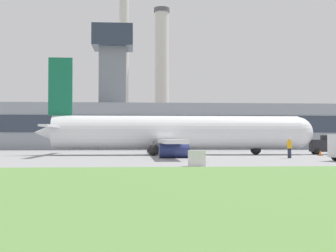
% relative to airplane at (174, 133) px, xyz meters
% --- Properties ---
extents(ground_plane, '(400.00, 400.00, 0.00)m').
position_rel_airplane_xyz_m(ground_plane, '(1.86, -4.52, -2.44)').
color(ground_plane, gray).
extents(terminal_building, '(85.34, 13.07, 20.93)m').
position_rel_airplane_xyz_m(terminal_building, '(1.27, 28.68, 1.81)').
color(terminal_building, '#8C939E').
rests_on(terminal_building, ground_plane).
extents(smokestack_left, '(2.41, 2.41, 36.57)m').
position_rel_airplane_xyz_m(smokestack_left, '(-6.73, 53.26, 15.95)').
color(smokestack_left, beige).
rests_on(smokestack_left, ground_plane).
extents(smokestack_right, '(3.69, 3.69, 32.54)m').
position_rel_airplane_xyz_m(smokestack_right, '(2.04, 57.63, 13.98)').
color(smokestack_right, beige).
rests_on(smokestack_right, ground_plane).
extents(airplane, '(31.02, 29.68, 10.68)m').
position_rel_airplane_xyz_m(airplane, '(0.00, 0.00, 0.00)').
color(airplane, silver).
rests_on(airplane, ground_plane).
extents(pushback_tug, '(4.04, 2.68, 2.18)m').
position_rel_airplane_xyz_m(pushback_tug, '(17.62, 0.08, -1.45)').
color(pushback_tug, '#232328').
rests_on(pushback_tug, ground_plane).
extents(ground_crew_person, '(0.57, 0.57, 1.87)m').
position_rel_airplane_xyz_m(ground_crew_person, '(10.00, -9.30, -1.48)').
color(ground_crew_person, '#23283D').
rests_on(ground_crew_person, ground_plane).
extents(traffic_cone_near_nose, '(0.48, 0.48, 0.60)m').
position_rel_airplane_xyz_m(traffic_cone_near_nose, '(15.40, -3.25, -2.16)').
color(traffic_cone_near_nose, black).
rests_on(traffic_cone_near_nose, ground_plane).
extents(utility_cabinet, '(1.11, 0.54, 1.05)m').
position_rel_airplane_xyz_m(utility_cabinet, '(-0.21, -20.99, -1.91)').
color(utility_cabinet, silver).
rests_on(utility_cabinet, ground_plane).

